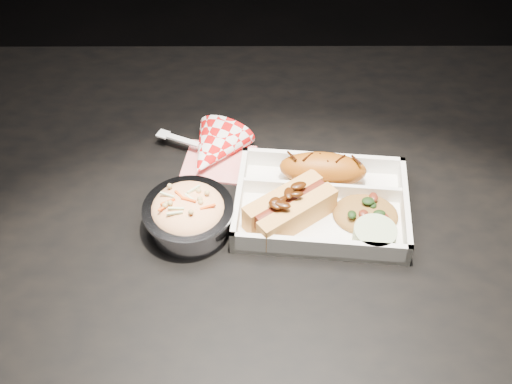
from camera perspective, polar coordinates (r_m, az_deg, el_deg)
dining_table at (r=1.05m, az=3.37°, el=-3.58°), size 1.20×0.80×0.75m
food_tray at (r=0.95m, az=5.79°, el=-1.26°), size 0.27×0.20×0.04m
fried_pastry at (r=0.98m, az=5.96°, el=2.04°), size 0.14×0.07×0.05m
hotdog at (r=0.92m, az=3.05°, el=-1.34°), size 0.14×0.12×0.06m
fried_rice_mound at (r=0.94m, az=9.78°, el=-1.51°), size 0.10×0.09×0.03m
cupcake_liner at (r=0.91m, az=10.48°, el=-3.92°), size 0.06×0.06×0.03m
foil_coleslaw_cup at (r=0.91m, az=-6.03°, el=-1.90°), size 0.13×0.13×0.07m
napkin_fork at (r=1.03m, az=-3.88°, el=3.64°), size 0.17×0.14×0.10m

